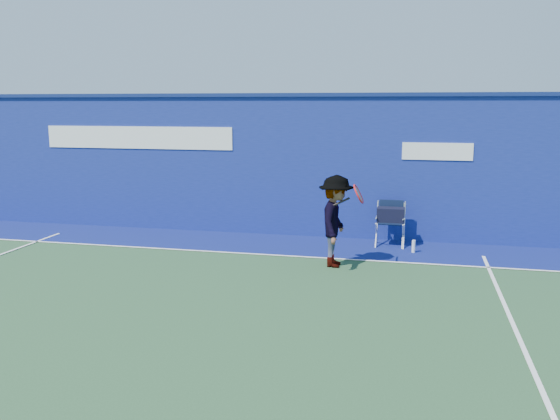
% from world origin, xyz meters
% --- Properties ---
extents(ground, '(80.00, 80.00, 0.00)m').
position_xyz_m(ground, '(0.00, 0.00, 0.00)').
color(ground, '#284C2C').
rests_on(ground, ground).
extents(stadium_wall, '(24.00, 0.50, 3.08)m').
position_xyz_m(stadium_wall, '(-0.00, 5.20, 1.55)').
color(stadium_wall, navy).
rests_on(stadium_wall, ground).
extents(out_of_bounds_strip, '(24.00, 1.80, 0.01)m').
position_xyz_m(out_of_bounds_strip, '(0.00, 4.10, 0.00)').
color(out_of_bounds_strip, navy).
rests_on(out_of_bounds_strip, ground).
extents(court_lines, '(24.00, 12.00, 0.01)m').
position_xyz_m(court_lines, '(0.00, 0.60, 0.01)').
color(court_lines, white).
rests_on(court_lines, out_of_bounds_strip).
extents(directors_chair_left, '(0.55, 0.49, 0.91)m').
position_xyz_m(directors_chair_left, '(2.73, 4.49, 0.38)').
color(directors_chair_left, silver).
rests_on(directors_chair_left, ground).
extents(directors_chair_right, '(0.53, 0.47, 0.89)m').
position_xyz_m(directors_chair_right, '(2.72, 4.51, 0.28)').
color(directors_chair_right, silver).
rests_on(directors_chair_right, ground).
extents(water_bottle, '(0.07, 0.07, 0.25)m').
position_xyz_m(water_bottle, '(3.20, 4.02, 0.13)').
color(water_bottle, white).
rests_on(water_bottle, ground).
extents(tennis_player, '(0.80, 1.05, 1.63)m').
position_xyz_m(tennis_player, '(1.84, 2.75, 0.82)').
color(tennis_player, '#EA4738').
rests_on(tennis_player, ground).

